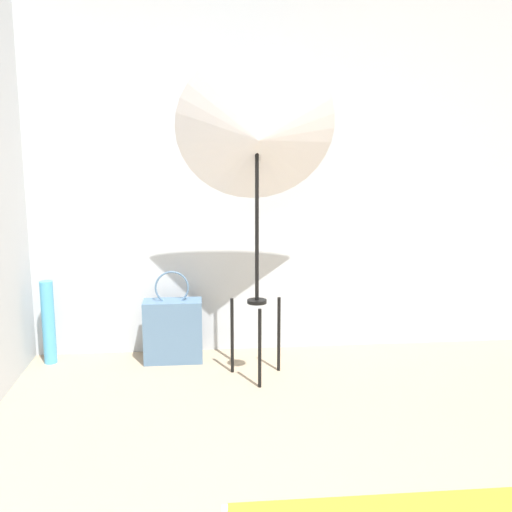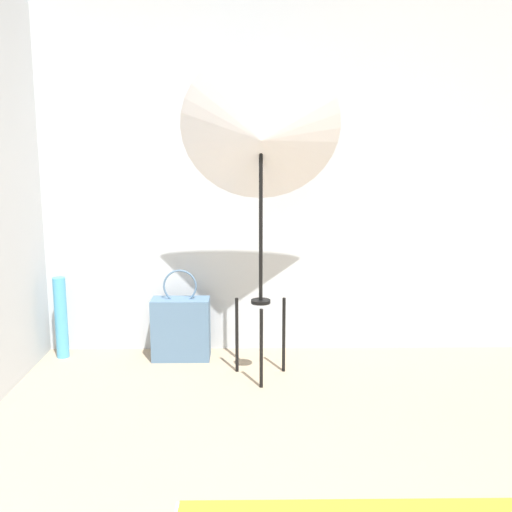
{
  "view_description": "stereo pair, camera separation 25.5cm",
  "coord_description": "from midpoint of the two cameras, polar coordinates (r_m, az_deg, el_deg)",
  "views": [
    {
      "loc": [
        -0.48,
        -1.33,
        1.35
      ],
      "look_at": [
        -0.18,
        1.75,
        0.78
      ],
      "focal_mm": 42.0,
      "sensor_mm": 36.0,
      "label": 1
    },
    {
      "loc": [
        -0.22,
        -1.35,
        1.35
      ],
      "look_at": [
        -0.18,
        1.75,
        0.78
      ],
      "focal_mm": 42.0,
      "sensor_mm": 36.0,
      "label": 2
    }
  ],
  "objects": [
    {
      "name": "paper_roll",
      "position": [
        4.02,
        -20.91,
        -5.96
      ],
      "size": [
        0.08,
        0.08,
        0.53
      ],
      "color": "#4CA3D1",
      "rests_on": "ground_plane"
    },
    {
      "name": "tote_bag",
      "position": [
        3.86,
        -9.81,
        -6.99
      ],
      "size": [
        0.37,
        0.17,
        0.59
      ],
      "color": "slate",
      "rests_on": "ground_plane"
    },
    {
      "name": "wall_back",
      "position": [
        3.91,
        -0.4,
        9.71
      ],
      "size": [
        8.0,
        0.05,
        2.6
      ],
      "color": "#B7BCC1",
      "rests_on": "ground_plane"
    },
    {
      "name": "photo_umbrella",
      "position": [
        3.37,
        -2.12,
        11.42
      ],
      "size": [
        0.91,
        0.54,
        1.87
      ],
      "color": "black",
      "rests_on": "ground_plane"
    }
  ]
}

